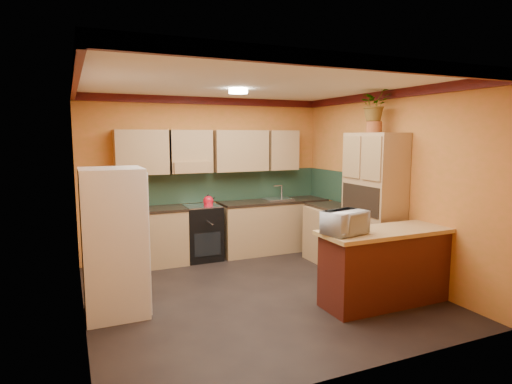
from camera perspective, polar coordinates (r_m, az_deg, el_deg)
room_shell at (r=5.68m, az=-0.96°, el=7.83°), size 4.24×4.24×2.72m
base_cabinets_back at (r=7.42m, az=-2.55°, el=-5.09°), size 3.65×0.60×0.88m
countertop_back at (r=7.33m, az=-2.57°, el=-1.58°), size 3.65×0.62×0.04m
stove at (r=7.22m, az=-7.19°, el=-5.37°), size 0.58×0.58×0.91m
kettle at (r=7.10m, az=-6.38°, el=-1.10°), size 0.18×0.18×0.18m
sink at (r=7.64m, az=2.86°, el=-0.95°), size 0.48×0.40×0.03m
base_cabinets_right at (r=7.27m, az=10.16°, el=-5.46°), size 0.60×0.80×0.88m
countertop_right at (r=7.18m, az=10.24°, el=-1.88°), size 0.62×0.80×0.04m
fridge at (r=5.17m, az=-18.43°, el=-6.39°), size 0.68×0.66×1.70m
pantry at (r=6.44m, az=15.40°, el=-1.76°), size 0.48×0.90×2.10m
fern_pot at (r=6.40m, az=15.47°, el=8.35°), size 0.22×0.22×0.16m
fern at (r=6.41m, az=15.57°, el=11.21°), size 0.53×0.49×0.48m
breakfast_bar at (r=5.62m, az=17.63°, el=-9.58°), size 1.80×0.55×0.88m
bar_top at (r=5.50m, az=17.82°, el=-4.94°), size 1.90×0.65×0.05m
microwave at (r=5.03m, az=11.76°, el=-4.00°), size 0.56×0.44×0.27m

